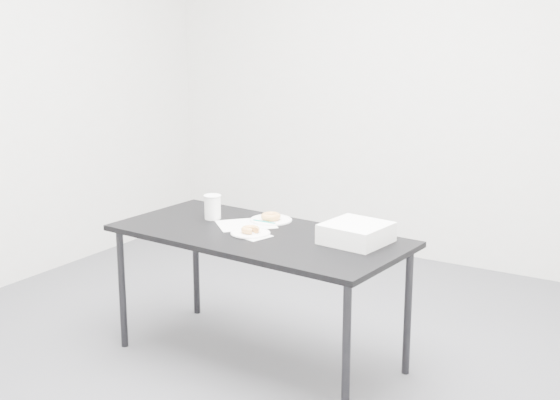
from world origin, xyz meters
The scene contains 14 objects.
floor centered at (0.00, 0.00, 0.00)m, with size 4.00×4.00×0.00m, color #49494E.
wall_back centered at (0.00, 2.00, 1.35)m, with size 4.00×0.02×2.70m, color silver.
table centered at (0.07, -0.08, 0.64)m, with size 1.56×0.81×0.69m.
scorecard centered at (-0.08, 0.02, 0.69)m, with size 0.23×0.29×0.00m, color white.
logo_patch centered at (0.01, 0.11, 0.70)m, with size 0.05×0.05×0.00m, color green.
pen centered at (-0.01, 0.10, 0.70)m, with size 0.01×0.01×0.14m, color #0C887B.
napkin centered at (0.08, -0.14, 0.69)m, with size 0.14×0.14×0.00m, color white.
plate_near centered at (0.04, -0.11, 0.70)m, with size 0.20×0.20×0.01m, color white.
donut_near centered at (0.04, -0.11, 0.72)m, with size 0.09×0.09×0.03m, color #D48943.
plate_far centered at (-0.01, 0.16, 0.70)m, with size 0.23×0.23×0.01m, color white.
donut_far centered at (-0.01, 0.16, 0.72)m, with size 0.11×0.11×0.04m, color #D48943.
coffee_cup centered at (-0.30, 0.03, 0.76)m, with size 0.09×0.09×0.13m, color white.
cup_lid centered at (0.35, 0.21, 0.70)m, with size 0.08×0.08×0.01m, color silver.
bakery_box centered at (0.56, 0.03, 0.74)m, with size 0.29×0.29×0.10m, color white.
Camera 1 is at (2.15, -3.27, 1.79)m, focal length 50.00 mm.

